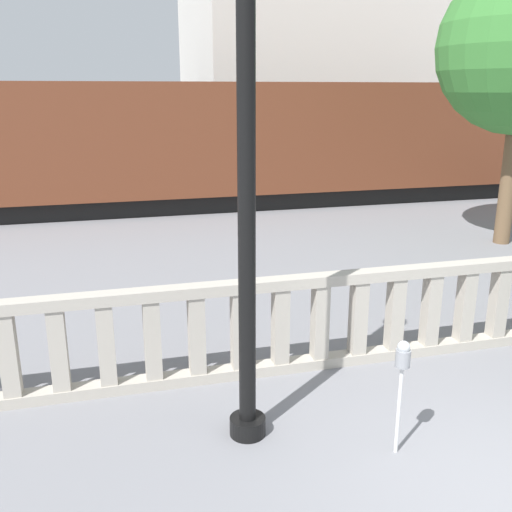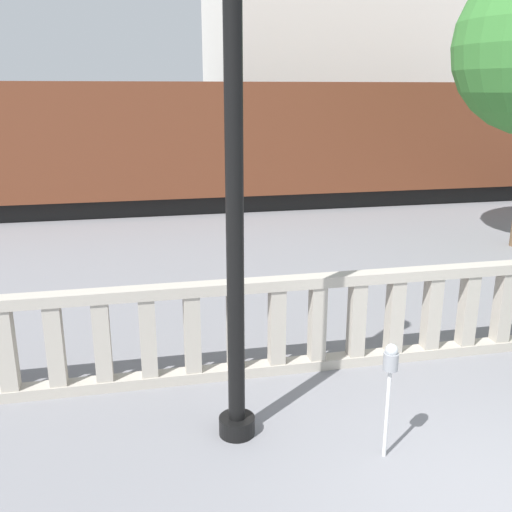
% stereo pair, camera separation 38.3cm
% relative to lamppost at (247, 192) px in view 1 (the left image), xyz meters
% --- Properties ---
extents(balustrade, '(12.58, 0.24, 1.31)m').
position_rel_lamppost_xyz_m(balustrade, '(2.15, 1.29, -2.01)').
color(balustrade, '#ADA599').
rests_on(balustrade, ground).
extents(lamppost, '(0.39, 0.39, 5.12)m').
position_rel_lamppost_xyz_m(lamppost, '(0.00, 0.00, 0.00)').
color(lamppost, black).
rests_on(lamppost, ground).
extents(parking_meter, '(0.15, 0.15, 1.25)m').
position_rel_lamppost_xyz_m(parking_meter, '(1.41, -0.71, -1.69)').
color(parking_meter, silver).
rests_on(parking_meter, ground).
extents(train_near, '(25.56, 2.94, 4.44)m').
position_rel_lamppost_xyz_m(train_near, '(2.19, 12.66, -0.66)').
color(train_near, black).
rests_on(train_near, ground).
extents(building_block, '(13.75, 9.85, 14.87)m').
position_rel_lamppost_xyz_m(building_block, '(10.02, 22.96, 4.77)').
color(building_block, beige).
rests_on(building_block, ground).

